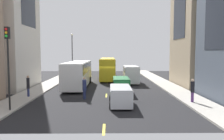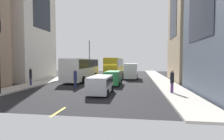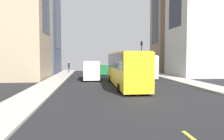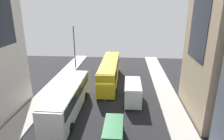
% 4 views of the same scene
% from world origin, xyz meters
% --- Properties ---
extents(ground_plane, '(43.32, 43.32, 0.00)m').
position_xyz_m(ground_plane, '(0.00, 0.00, 0.00)').
color(ground_plane, black).
extents(sidewalk_west, '(2.70, 44.00, 0.15)m').
position_xyz_m(sidewalk_west, '(-8.31, 0.00, 0.07)').
color(sidewalk_west, '#B2ADA3').
rests_on(sidewalk_west, ground).
extents(sidewalk_east, '(2.70, 44.00, 0.15)m').
position_xyz_m(sidewalk_east, '(8.31, 0.00, 0.07)').
color(sidewalk_east, '#B2ADA3').
rests_on(sidewalk_east, ground).
extents(lane_stripe_0, '(0.16, 2.00, 0.01)m').
position_xyz_m(lane_stripe_0, '(0.00, -21.00, 0.01)').
color(lane_stripe_0, yellow).
rests_on(lane_stripe_0, ground).
extents(lane_stripe_1, '(0.16, 2.00, 0.01)m').
position_xyz_m(lane_stripe_1, '(0.00, -10.50, 0.01)').
color(lane_stripe_1, yellow).
rests_on(lane_stripe_1, ground).
extents(lane_stripe_2, '(0.16, 2.00, 0.01)m').
position_xyz_m(lane_stripe_2, '(0.00, 0.00, 0.01)').
color(lane_stripe_2, yellow).
rests_on(lane_stripe_2, ground).
extents(lane_stripe_3, '(0.16, 2.00, 0.01)m').
position_xyz_m(lane_stripe_3, '(0.00, 10.50, 0.01)').
color(lane_stripe_3, yellow).
rests_on(lane_stripe_3, ground).
extents(lane_stripe_4, '(0.16, 2.00, 0.01)m').
position_xyz_m(lane_stripe_4, '(0.00, 21.00, 0.01)').
color(lane_stripe_4, yellow).
rests_on(lane_stripe_4, ground).
extents(building_west_0, '(9.62, 7.10, 26.75)m').
position_xyz_m(building_west_0, '(-14.62, -15.70, 13.37)').
color(building_west_0, '#937760').
rests_on(building_west_0, ground).
extents(building_east_0, '(9.12, 10.80, 21.54)m').
position_xyz_m(building_east_0, '(14.37, -14.69, 10.77)').
color(building_east_0, '#4C5666').
rests_on(building_east_0, ground).
extents(city_bus_white, '(2.80, 11.40, 3.35)m').
position_xyz_m(city_bus_white, '(-3.85, -4.39, 2.01)').
color(city_bus_white, silver).
rests_on(city_bus_white, ground).
extents(streetcar_yellow, '(2.70, 13.21, 3.59)m').
position_xyz_m(streetcar_yellow, '(0.02, 5.54, 2.12)').
color(streetcar_yellow, yellow).
rests_on(streetcar_yellow, ground).
extents(delivery_van_white, '(2.25, 5.18, 2.58)m').
position_xyz_m(delivery_van_white, '(3.55, -0.87, 1.51)').
color(delivery_van_white, white).
rests_on(delivery_van_white, ground).
extents(car_silver_0, '(1.95, 4.13, 1.63)m').
position_xyz_m(car_silver_0, '(1.29, -14.98, 0.96)').
color(car_silver_0, '#B7BABF').
rests_on(car_silver_0, ground).
extents(car_green_1, '(1.92, 4.06, 1.75)m').
position_xyz_m(car_green_1, '(1.64, -8.99, 1.03)').
color(car_green_1, '#1E7238').
rests_on(car_green_1, ground).
extents(pedestrian_crossing_near, '(0.34, 0.34, 2.08)m').
position_xyz_m(pedestrian_crossing_near, '(7.76, -14.34, 1.27)').
color(pedestrian_crossing_near, '#593372').
rests_on(pedestrian_crossing_near, ground).
extents(pedestrian_crossing_mid, '(0.38, 0.38, 2.17)m').
position_xyz_m(pedestrian_crossing_mid, '(-2.13, -12.24, 1.15)').
color(pedestrian_crossing_mid, navy).
rests_on(pedestrian_crossing_mid, ground).
extents(pedestrian_waiting_curb, '(0.30, 0.30, 2.13)m').
position_xyz_m(pedestrian_waiting_curb, '(-7.84, -11.65, 1.31)').
color(pedestrian_waiting_curb, navy).
rests_on(pedestrian_waiting_curb, ground).
extents(traffic_light_near_corner, '(0.32, 0.44, 6.34)m').
position_xyz_m(traffic_light_near_corner, '(-7.36, -16.94, 4.52)').
color(traffic_light_near_corner, black).
rests_on(traffic_light_near_corner, ground).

